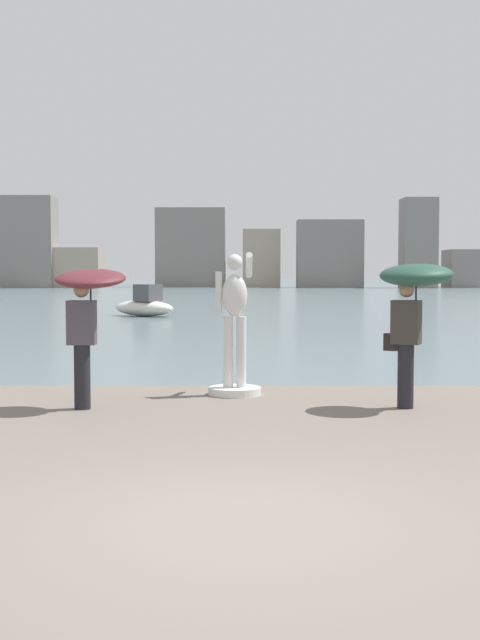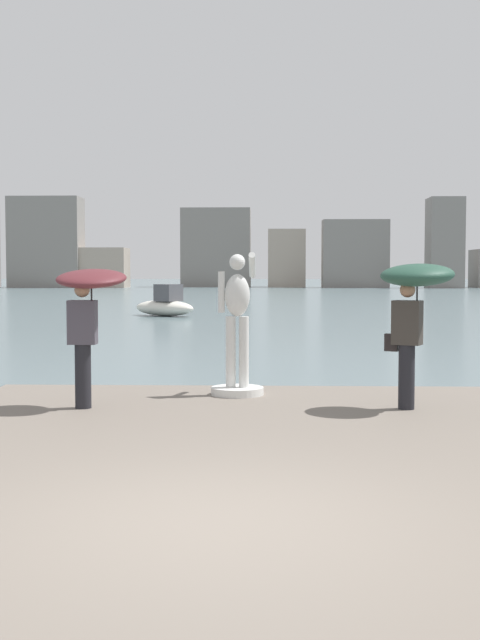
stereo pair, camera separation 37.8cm
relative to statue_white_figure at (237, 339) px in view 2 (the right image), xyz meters
The scene contains 7 objects.
ground_plane 33.68m from the statue_white_figure, 89.92° to the left, with size 400.00×400.00×0.00m, color slate.
pier 4.30m from the statue_white_figure, 89.33° to the right, with size 7.85×10.34×0.40m, color #70665B.
statue_white_figure is the anchor object (origin of this frame).
onlooker_left 2.45m from the statue_white_figure, 147.08° to the right, with size 0.97×0.99×1.96m.
onlooker_right 2.83m from the statue_white_figure, 27.18° to the right, with size 1.33×1.34×2.02m.
boat_rightward 29.83m from the statue_white_figure, 99.17° to the left, with size 3.85×3.35×1.62m.
distant_skyline 104.76m from the statue_white_figure, 92.45° to the left, with size 92.87×11.88×12.54m.
Camera 2 is at (0.41, -6.17, 2.27)m, focal length 46.58 mm.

